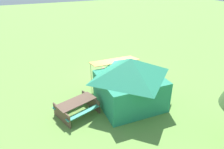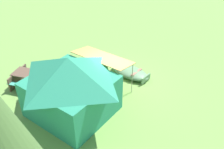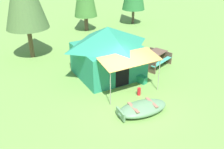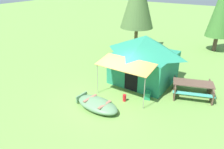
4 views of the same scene
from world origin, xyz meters
The scene contains 6 objects.
ground_plane centered at (0.00, 0.00, 0.00)m, with size 80.00×80.00×0.00m, color #6D9946.
beached_rowboat centered at (0.00, -1.17, 0.23)m, with size 2.34×1.32×0.44m.
canvas_cabin_tent centered at (0.54, 2.67, 1.40)m, with size 3.48×4.44×2.71m.
picnic_table centered at (3.41, 2.40, 0.48)m, with size 2.34×2.07×0.76m.
cooler_box centered at (1.58, 1.01, 0.19)m, with size 0.54×0.30×0.37m, color #20895C.
fuel_can centered at (0.75, 0.08, 0.18)m, with size 0.17×0.17×0.36m, color red.
Camera 3 is at (-5.61, -8.16, 6.32)m, focal length 40.61 mm.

